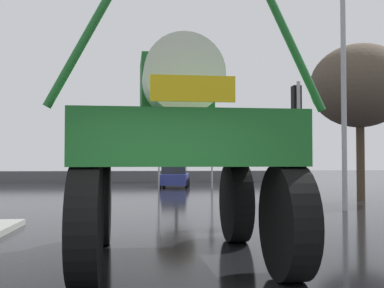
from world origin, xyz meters
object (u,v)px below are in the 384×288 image
traffic_signal_far_right (212,146)px  bare_tree_right (360,86)px  streetlight_near_right (346,75)px  traffic_signal_near_right (297,119)px  oversize_sprayer (178,147)px  sedan_ahead (175,176)px  traffic_signal_far_left (159,145)px  bare_tree_far_center (176,114)px

traffic_signal_far_right → bare_tree_right: 11.16m
streetlight_near_right → traffic_signal_near_right: bearing=-137.4°
oversize_sprayer → streetlight_near_right: size_ratio=0.60×
oversize_sprayer → bare_tree_right: 15.29m
traffic_signal_far_right → oversize_sprayer: bearing=-99.3°
traffic_signal_far_right → streetlight_near_right: bearing=-77.9°
sedan_ahead → traffic_signal_far_right: size_ratio=1.18×
sedan_ahead → traffic_signal_far_left: traffic_signal_far_left is taller
traffic_signal_far_right → bare_tree_right: size_ratio=0.52×
sedan_ahead → traffic_signal_far_left: 2.94m
oversize_sprayer → traffic_signal_far_left: 21.47m
traffic_signal_far_left → bare_tree_right: 13.09m
traffic_signal_near_right → traffic_signal_far_right: size_ratio=1.13×
traffic_signal_far_right → streetlight_near_right: 14.23m
streetlight_near_right → bare_tree_far_center: (-4.50, 24.86, 0.99)m
oversize_sprayer → sedan_ahead: oversize_sprayer is taller
bare_tree_right → sedan_ahead: bearing=124.1°
oversize_sprayer → traffic_signal_far_left: (0.18, 21.45, 0.72)m
traffic_signal_far_left → bare_tree_right: bearing=-47.2°
streetlight_near_right → bare_tree_far_center: streetlight_near_right is taller
traffic_signal_far_right → traffic_signal_far_left: bearing=-180.0°
oversize_sprayer → traffic_signal_near_right: 6.71m
traffic_signal_far_left → streetlight_near_right: streetlight_near_right is taller
sedan_ahead → traffic_signal_far_left: (-1.10, -1.85, 2.00)m
oversize_sprayer → bare_tree_far_center: bearing=-5.7°
traffic_signal_near_right → bare_tree_right: size_ratio=0.59×
sedan_ahead → traffic_signal_far_right: traffic_signal_far_right is taller
streetlight_near_right → bare_tree_far_center: bearing=100.3°
oversize_sprayer → bare_tree_right: size_ratio=0.75×
oversize_sprayer → bare_tree_far_center: 32.83m
sedan_ahead → bare_tree_far_center: bearing=3.3°
traffic_signal_far_left → traffic_signal_far_right: (3.33, 0.00, -0.07)m
sedan_ahead → traffic_signal_far_right: 3.48m
traffic_signal_far_right → bare_tree_far_center: bare_tree_far_center is taller
traffic_signal_far_left → streetlight_near_right: size_ratio=0.42×
oversize_sprayer → traffic_signal_near_right: (3.91, 5.35, 0.99)m
oversize_sprayer → traffic_signal_far_right: size_ratio=1.45×
streetlight_near_right → traffic_signal_far_left: bearing=114.5°
bare_tree_right → bare_tree_far_center: (-6.98, 20.54, 0.69)m
bare_tree_right → traffic_signal_far_left: bearing=132.8°
bare_tree_right → bare_tree_far_center: size_ratio=0.96×
traffic_signal_far_right → bare_tree_far_center: 11.64m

